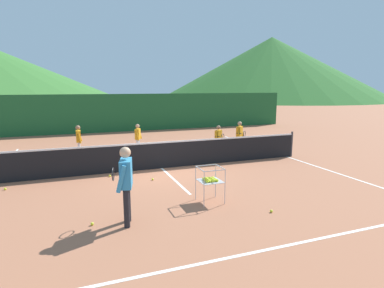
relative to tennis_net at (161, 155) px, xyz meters
name	(u,v)px	position (x,y,z in m)	size (l,w,h in m)	color
ground_plane	(162,168)	(0.00, 0.00, -0.50)	(120.00, 120.00, 0.00)	#A86647
line_baseline_near	(254,252)	(0.00, -6.22, -0.50)	(10.81, 0.08, 0.01)	white
line_baseline_far	(135,143)	(0.00, 5.32, -0.50)	(10.81, 0.08, 0.01)	white
line_sideline_east	(287,157)	(5.41, 0.00, -0.50)	(0.08, 11.54, 0.01)	white
line_service_center	(162,168)	(0.00, 0.00, -0.50)	(0.08, 5.98, 0.01)	white
tennis_net	(161,155)	(0.00, 0.00, 0.00)	(11.32, 0.08, 1.05)	#333338
instructor	(126,179)	(-1.90, -4.24, 0.51)	(0.44, 0.82, 1.68)	black
student_0	(79,138)	(-2.72, 2.84, 0.31)	(0.24, 0.53, 1.34)	silver
student_1	(138,136)	(-0.30, 2.80, 0.28)	(0.39, 0.52, 1.30)	silver
student_2	(219,137)	(2.89, 1.36, 0.26)	(0.50, 0.65, 1.27)	black
student_3	(240,134)	(3.99, 1.52, 0.33)	(0.52, 0.70, 1.38)	black
ball_cart	(210,180)	(0.28, -3.65, 0.08)	(0.58, 0.58, 0.90)	#B7B7BC
tennis_ball_0	(110,176)	(-1.86, -0.46, -0.47)	(0.07, 0.07, 0.07)	yellow
tennis_ball_2	(271,211)	(1.34, -4.80, -0.47)	(0.07, 0.07, 0.07)	yellow
tennis_ball_4	(5,189)	(-4.80, -0.77, -0.47)	(0.07, 0.07, 0.07)	yellow
tennis_ball_5	(153,179)	(-0.65, -1.32, -0.47)	(0.07, 0.07, 0.07)	yellow
tennis_ball_6	(92,224)	(-2.62, -4.05, -0.47)	(0.07, 0.07, 0.07)	yellow
windscreen_fence	(121,113)	(0.00, 9.97, 0.71)	(23.79, 0.08, 2.43)	#1E5B2D
hill_1	(271,69)	(39.89, 51.97, 6.41)	(51.20, 51.20, 13.82)	#2D6628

